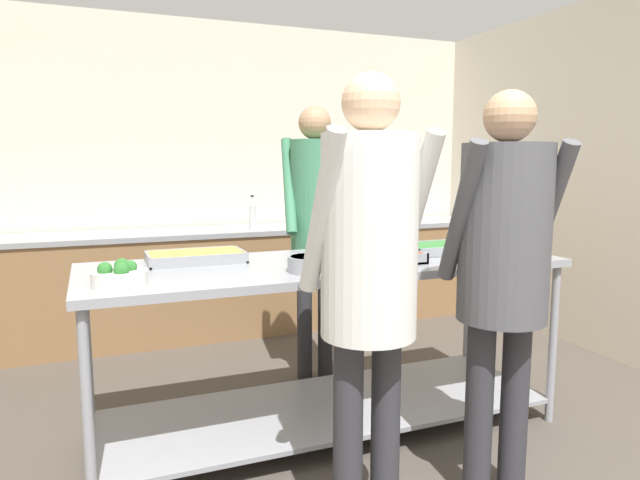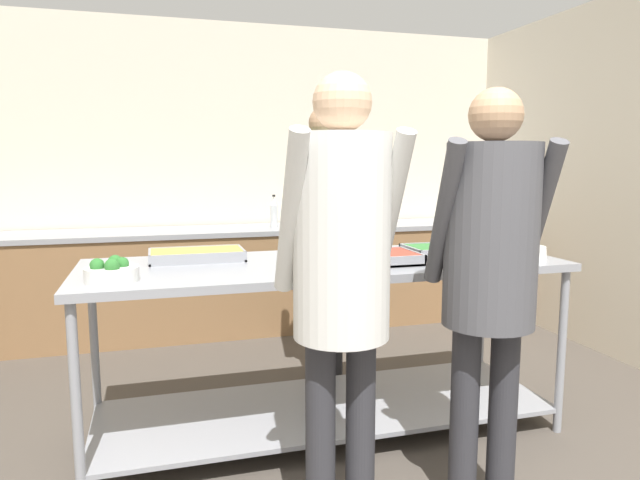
{
  "view_description": "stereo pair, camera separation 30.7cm",
  "coord_description": "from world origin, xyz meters",
  "px_view_note": "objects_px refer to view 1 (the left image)",
  "views": [
    {
      "loc": [
        -1.13,
        -1.04,
        1.45
      ],
      "look_at": [
        0.01,
        1.78,
        1.03
      ],
      "focal_mm": 32.0,
      "sensor_mm": 36.0,
      "label": 1
    },
    {
      "loc": [
        -0.84,
        -1.14,
        1.45
      ],
      "look_at": [
        0.01,
        1.78,
        1.03
      ],
      "focal_mm": 32.0,
      "sensor_mm": 36.0,
      "label": 2
    }
  ],
  "objects_px": {
    "guest_serving_left": "(369,260)",
    "water_bottle": "(252,213)",
    "serving_tray_vegetables": "(378,257)",
    "serving_tray_roast": "(196,257)",
    "guest_serving_right": "(504,254)",
    "cook_behind_counter": "(315,211)",
    "serving_tray_greens": "(437,249)",
    "broccoli_bowl": "(119,276)",
    "sauce_pan": "(312,263)",
    "plate_stack": "(516,250)"
  },
  "relations": [
    {
      "from": "serving_tray_greens",
      "to": "cook_behind_counter",
      "type": "distance_m",
      "value": 0.87
    },
    {
      "from": "serving_tray_vegetables",
      "to": "cook_behind_counter",
      "type": "distance_m",
      "value": 0.85
    },
    {
      "from": "broccoli_bowl",
      "to": "sauce_pan",
      "type": "xyz_separation_m",
      "value": [
        0.86,
        -0.01,
        -0.0
      ]
    },
    {
      "from": "cook_behind_counter",
      "to": "water_bottle",
      "type": "relative_size",
      "value": 6.42
    },
    {
      "from": "broccoli_bowl",
      "to": "serving_tray_roast",
      "type": "height_order",
      "value": "broccoli_bowl"
    },
    {
      "from": "serving_tray_roast",
      "to": "sauce_pan",
      "type": "height_order",
      "value": "sauce_pan"
    },
    {
      "from": "serving_tray_roast",
      "to": "broccoli_bowl",
      "type": "bearing_deg",
      "value": -130.79
    },
    {
      "from": "serving_tray_greens",
      "to": "guest_serving_right",
      "type": "xyz_separation_m",
      "value": [
        -0.26,
        -0.87,
        0.12
      ]
    },
    {
      "from": "serving_tray_roast",
      "to": "serving_tray_vegetables",
      "type": "distance_m",
      "value": 0.95
    },
    {
      "from": "cook_behind_counter",
      "to": "serving_tray_roast",
      "type": "bearing_deg",
      "value": -150.74
    },
    {
      "from": "serving_tray_vegetables",
      "to": "plate_stack",
      "type": "relative_size",
      "value": 1.77
    },
    {
      "from": "serving_tray_vegetables",
      "to": "guest_serving_right",
      "type": "bearing_deg",
      "value": -76.09
    },
    {
      "from": "water_bottle",
      "to": "plate_stack",
      "type": "bearing_deg",
      "value": -66.98
    },
    {
      "from": "serving_tray_roast",
      "to": "sauce_pan",
      "type": "xyz_separation_m",
      "value": [
        0.47,
        -0.47,
        0.02
      ]
    },
    {
      "from": "sauce_pan",
      "to": "guest_serving_left",
      "type": "xyz_separation_m",
      "value": [
        -0.03,
        -0.65,
        0.12
      ]
    },
    {
      "from": "serving_tray_vegetables",
      "to": "guest_serving_left",
      "type": "bearing_deg",
      "value": -120.06
    },
    {
      "from": "serving_tray_roast",
      "to": "water_bottle",
      "type": "height_order",
      "value": "water_bottle"
    },
    {
      "from": "serving_tray_roast",
      "to": "cook_behind_counter",
      "type": "relative_size",
      "value": 0.27
    },
    {
      "from": "broccoli_bowl",
      "to": "guest_serving_right",
      "type": "relative_size",
      "value": 0.13
    },
    {
      "from": "sauce_pan",
      "to": "serving_tray_vegetables",
      "type": "height_order",
      "value": "sauce_pan"
    },
    {
      "from": "guest_serving_right",
      "to": "guest_serving_left",
      "type": "bearing_deg",
      "value": -177.37
    },
    {
      "from": "guest_serving_right",
      "to": "cook_behind_counter",
      "type": "height_order",
      "value": "cook_behind_counter"
    },
    {
      "from": "serving_tray_vegetables",
      "to": "guest_serving_left",
      "type": "relative_size",
      "value": 0.24
    },
    {
      "from": "guest_serving_right",
      "to": "water_bottle",
      "type": "distance_m",
      "value": 2.8
    },
    {
      "from": "plate_stack",
      "to": "guest_serving_left",
      "type": "relative_size",
      "value": 0.13
    },
    {
      "from": "broccoli_bowl",
      "to": "guest_serving_right",
      "type": "height_order",
      "value": "guest_serving_right"
    },
    {
      "from": "sauce_pan",
      "to": "serving_tray_greens",
      "type": "bearing_deg",
      "value": 15.88
    },
    {
      "from": "serving_tray_roast",
      "to": "plate_stack",
      "type": "relative_size",
      "value": 2.11
    },
    {
      "from": "serving_tray_greens",
      "to": "plate_stack",
      "type": "height_order",
      "value": "plate_stack"
    },
    {
      "from": "serving_tray_vegetables",
      "to": "serving_tray_roast",
      "type": "bearing_deg",
      "value": 158.56
    },
    {
      "from": "broccoli_bowl",
      "to": "serving_tray_roast",
      "type": "xyz_separation_m",
      "value": [
        0.4,
        0.46,
        -0.02
      ]
    },
    {
      "from": "guest_serving_left",
      "to": "serving_tray_greens",
      "type": "bearing_deg",
      "value": 45.2
    },
    {
      "from": "plate_stack",
      "to": "guest_serving_left",
      "type": "distance_m",
      "value": 1.41
    },
    {
      "from": "sauce_pan",
      "to": "serving_tray_vegetables",
      "type": "distance_m",
      "value": 0.44
    },
    {
      "from": "guest_serving_left",
      "to": "cook_behind_counter",
      "type": "relative_size",
      "value": 0.98
    },
    {
      "from": "guest_serving_right",
      "to": "serving_tray_greens",
      "type": "bearing_deg",
      "value": 73.48
    },
    {
      "from": "serving_tray_roast",
      "to": "guest_serving_left",
      "type": "height_order",
      "value": "guest_serving_left"
    },
    {
      "from": "broccoli_bowl",
      "to": "water_bottle",
      "type": "xyz_separation_m",
      "value": [
        1.16,
        2.15,
        0.05
      ]
    },
    {
      "from": "sauce_pan",
      "to": "cook_behind_counter",
      "type": "xyz_separation_m",
      "value": [
        0.39,
        0.95,
        0.16
      ]
    },
    {
      "from": "water_bottle",
      "to": "serving_tray_roast",
      "type": "bearing_deg",
      "value": -114.46
    },
    {
      "from": "sauce_pan",
      "to": "guest_serving_left",
      "type": "relative_size",
      "value": 0.21
    },
    {
      "from": "cook_behind_counter",
      "to": "guest_serving_right",
      "type": "bearing_deg",
      "value": -82.22
    },
    {
      "from": "sauce_pan",
      "to": "serving_tray_vegetables",
      "type": "relative_size",
      "value": 0.88
    },
    {
      "from": "guest_serving_right",
      "to": "cook_behind_counter",
      "type": "bearing_deg",
      "value": 97.78
    },
    {
      "from": "guest_serving_left",
      "to": "water_bottle",
      "type": "height_order",
      "value": "guest_serving_left"
    },
    {
      "from": "plate_stack",
      "to": "broccoli_bowl",
      "type": "bearing_deg",
      "value": 179.62
    },
    {
      "from": "serving_tray_greens",
      "to": "plate_stack",
      "type": "distance_m",
      "value": 0.43
    },
    {
      "from": "broccoli_bowl",
      "to": "cook_behind_counter",
      "type": "relative_size",
      "value": 0.13
    },
    {
      "from": "serving_tray_roast",
      "to": "guest_serving_left",
      "type": "xyz_separation_m",
      "value": [
        0.44,
        -1.13,
        0.14
      ]
    },
    {
      "from": "guest_serving_left",
      "to": "water_bottle",
      "type": "bearing_deg",
      "value": 83.34
    }
  ]
}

